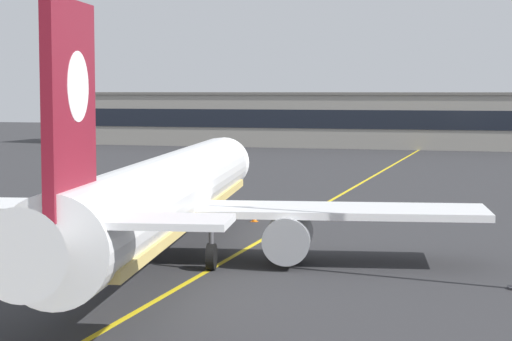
{
  "coord_description": "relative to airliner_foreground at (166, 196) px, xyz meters",
  "views": [
    {
      "loc": [
        15.33,
        -33.37,
        8.63
      ],
      "look_at": [
        3.09,
        8.09,
        5.01
      ],
      "focal_mm": 66.93,
      "sensor_mm": 36.0,
      "label": 1
    }
  ],
  "objects": [
    {
      "name": "ground_plane",
      "position": [
        2.47,
        -10.93,
        -3.37
      ],
      "size": [
        400.0,
        400.0,
        0.0
      ],
      "primitive_type": "plane",
      "color": "#2D2D30"
    },
    {
      "name": "taxiway_centreline",
      "position": [
        2.47,
        19.07,
        -3.37
      ],
      "size": [
        3.0,
        179.98,
        0.01
      ],
      "primitive_type": "cube",
      "rotation": [
        0.0,
        0.0,
        0.02
      ],
      "color": "yellow",
      "rests_on": "ground"
    },
    {
      "name": "airliner_foreground",
      "position": [
        0.0,
        0.0,
        0.0
      ],
      "size": [
        32.34,
        41.32,
        11.65
      ],
      "color": "white",
      "rests_on": "ground"
    },
    {
      "name": "safety_cone_by_nose_gear",
      "position": [
        -0.0,
        15.62,
        -3.11
      ],
      "size": [
        0.44,
        0.44,
        0.55
      ],
      "color": "orange",
      "rests_on": "ground"
    },
    {
      "name": "terminal_building",
      "position": [
        9.56,
        101.28,
        0.84
      ],
      "size": [
        137.08,
        12.4,
        8.41
      ],
      "color": "#9E998E",
      "rests_on": "ground"
    }
  ]
}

